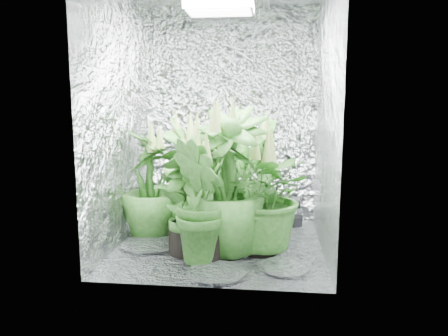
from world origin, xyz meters
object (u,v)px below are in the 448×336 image
Objects in this scene: plant_a at (218,175)px; circulation_fan at (291,208)px; plant_g at (203,202)px; plant_b at (188,180)px; plant_e at (260,195)px; grow_lamp at (220,7)px; plant_f at (187,200)px; plant_c at (251,180)px; plant_h at (227,183)px; plant_d at (151,185)px.

circulation_fan is (0.68, -0.01, -0.29)m from plant_a.
plant_b is at bearing 111.71° from plant_g.
plant_e is at bearing 33.49° from plant_g.
circulation_fan is (0.26, 0.76, -0.28)m from plant_e.
grow_lamp is 1.87m from circulation_fan.
plant_a is at bearing 69.12° from plant_b.
grow_lamp is 0.54× the size of plant_f.
plant_c is 0.91× the size of plant_h.
plant_a is at bearing 45.24° from plant_d.
grow_lamp is 0.53× the size of plant_e.
plant_e is (0.92, -0.27, -0.00)m from plant_d.
plant_g is 0.26m from plant_h.
plant_h is at bearing -26.45° from plant_d.
plant_a is 1.02× the size of plant_e.
plant_c is 1.12× the size of plant_e.
plant_h is at bearing -110.77° from plant_c.
grow_lamp reaches higher than plant_e.
plant_d is 1.01× the size of plant_g.
plant_d is 0.75m from plant_h.
plant_b is 1.17× the size of plant_f.
plant_b is at bearing -170.50° from plant_c.
plant_e reaches higher than plant_f.
plant_a is at bearing 101.37° from plant_h.
plant_b is at bearing 153.50° from grow_lamp.
plant_d reaches higher than circulation_fan.
plant_f is (-0.13, -0.85, -0.04)m from plant_a.
plant_e is 0.81× the size of plant_h.
plant_b is at bearing 1.14° from plant_d.
plant_g is at bearing -116.22° from plant_c.
plant_e is 0.47m from plant_g.
plant_h is (0.15, 0.20, 0.10)m from plant_g.
grow_lamp reaches higher than plant_g.
plant_e is 0.99× the size of plant_g.
plant_h reaches higher than plant_d.
plant_d reaches higher than plant_g.
grow_lamp is 1.37m from plant_b.
plant_d is 1.05× the size of plant_f.
grow_lamp is at bearing 42.71° from plant_f.
plant_b is 0.31m from plant_d.
plant_a is at bearing 98.40° from grow_lamp.
plant_c reaches higher than plant_f.
plant_h reaches higher than plant_c.
plant_a reaches higher than circulation_fan.
plant_d is 2.49× the size of circulation_fan.
circulation_fan is (0.65, 1.02, -0.28)m from plant_g.
plant_d reaches higher than plant_f.
grow_lamp reaches higher than plant_d.
plant_f is at bearing -42.77° from plant_d.
circulation_fan is at bearing 22.62° from plant_d.
plant_c is 1.16× the size of plant_f.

